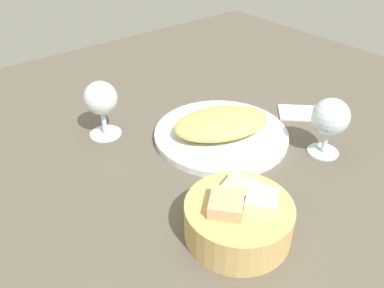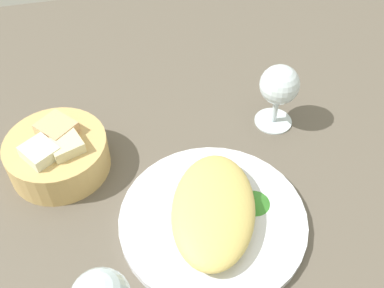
{
  "view_description": "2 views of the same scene",
  "coord_description": "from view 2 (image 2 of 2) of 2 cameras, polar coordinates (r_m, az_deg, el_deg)",
  "views": [
    {
      "loc": [
        47.43,
        46.75,
        45.48
      ],
      "look_at": [
        9.76,
        0.1,
        4.72
      ],
      "focal_mm": 36.89,
      "sensor_mm": 36.0,
      "label": 1
    },
    {
      "loc": [
        -37.15,
        8.45,
        58.25
      ],
      "look_at": [
        12.61,
        -3.45,
        3.06
      ],
      "focal_mm": 42.81,
      "sensor_mm": 36.0,
      "label": 2
    }
  ],
  "objects": [
    {
      "name": "ground_plane",
      "position": [
        0.7,
        -0.35,
        -10.09
      ],
      "size": [
        140.0,
        140.0,
        2.0
      ],
      "primitive_type": "cube",
      "color": "#5C5448"
    },
    {
      "name": "plate",
      "position": [
        0.69,
        2.61,
        -9.38
      ],
      "size": [
        27.91,
        27.91,
        1.4
      ],
      "primitive_type": "cylinder",
      "color": "white",
      "rests_on": "ground_plane"
    },
    {
      "name": "omelette",
      "position": [
        0.67,
        2.69,
        -8.06
      ],
      "size": [
        23.1,
        17.91,
        4.19
      ],
      "primitive_type": "ellipsoid",
      "rotation": [
        0.0,
        0.0,
        -0.32
      ],
      "color": "#D7BE65",
      "rests_on": "plate"
    },
    {
      "name": "lettuce_garnish",
      "position": [
        0.7,
        7.94,
        -7.31
      ],
      "size": [
        4.76,
        4.76,
        1.26
      ],
      "primitive_type": "cone",
      "color": "#3C8E30",
      "rests_on": "plate"
    },
    {
      "name": "bread_basket",
      "position": [
        0.77,
        -16.39,
        -1.14
      ],
      "size": [
        16.25,
        16.25,
        7.89
      ],
      "color": "tan",
      "rests_on": "ground_plane"
    },
    {
      "name": "wine_glass_near",
      "position": [
        0.79,
        10.79,
        6.88
      ],
      "size": [
        6.85,
        6.85,
        12.11
      ],
      "color": "silver",
      "rests_on": "ground_plane"
    }
  ]
}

